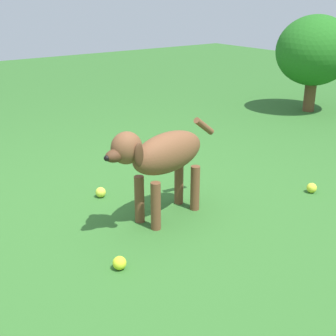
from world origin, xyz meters
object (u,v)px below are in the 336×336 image
tennis_ball_0 (101,192)px  tennis_ball_2 (312,188)px  dog (162,156)px  tennis_ball_1 (119,263)px

tennis_ball_0 → tennis_ball_2: same height
dog → tennis_ball_0: (-0.15, 0.47, -0.35)m
dog → tennis_ball_1: 0.66m
tennis_ball_0 → tennis_ball_1: 0.84m
tennis_ball_2 → tennis_ball_0: bearing=146.6°
dog → tennis_ball_1: bearing=22.5°
tennis_ball_2 → dog: bearing=163.9°
tennis_ball_0 → tennis_ball_1: (-0.32, -0.78, 0.00)m
tennis_ball_0 → tennis_ball_2: size_ratio=1.00×
dog → tennis_ball_2: (1.00, -0.29, -0.35)m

